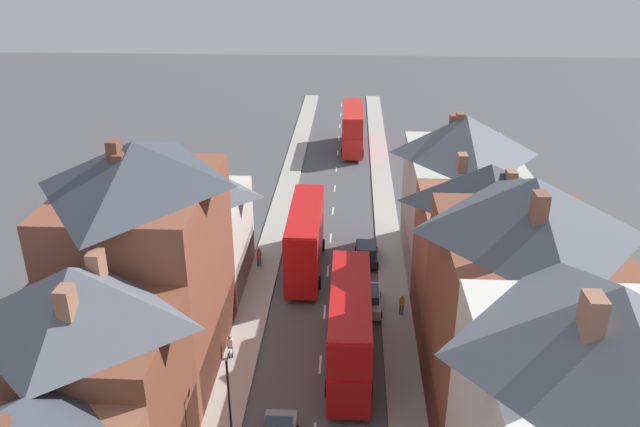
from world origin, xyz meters
TOP-DOWN VIEW (x-y plane):
  - pavement_left at (-5.10, 38.00)m, footprint 2.20×104.00m
  - pavement_right at (5.10, 38.00)m, footprint 2.20×104.00m
  - centre_line_dashes at (0.00, 36.00)m, footprint 0.14×97.80m
  - terrace_row_left at (-10.19, 9.31)m, footprint 8.00×45.55m
  - terrace_row_right at (10.19, 12.20)m, footprint 8.00×50.43m
  - double_decker_bus_lead at (-1.81, 30.27)m, footprint 2.74×10.80m
  - double_decker_bus_mid_street at (1.79, 61.45)m, footprint 2.74×10.80m
  - double_decker_bus_far_approaching at (1.79, 18.18)m, footprint 2.74×10.80m
  - car_parked_left_a at (3.10, 24.57)m, footprint 1.90×4.04m
  - car_parked_right_a at (3.10, 31.84)m, footprint 1.90×4.16m
  - pedestrian_mid_left at (-5.69, 18.27)m, footprint 0.36×0.22m
  - pedestrian_mid_right at (5.42, 23.79)m, footprint 0.36×0.22m
  - pedestrian_far_left at (-5.57, 30.27)m, footprint 0.36×0.22m
  - street_lamp at (-4.25, 11.08)m, footprint 0.20×1.12m

SIDE VIEW (x-z plane):
  - centre_line_dashes at x=0.00m, z-range 0.00..0.01m
  - pavement_left at x=-5.10m, z-range 0.00..0.14m
  - pavement_right at x=5.10m, z-range 0.00..0.14m
  - car_parked_right_a at x=3.10m, z-range 0.01..1.59m
  - car_parked_left_a at x=3.10m, z-range 0.01..1.64m
  - pedestrian_mid_left at x=-5.69m, z-range 0.23..1.84m
  - pedestrian_mid_right at x=5.42m, z-range 0.23..1.84m
  - pedestrian_far_left at x=-5.57m, z-range 0.23..1.84m
  - double_decker_bus_lead at x=-1.81m, z-range 0.17..5.47m
  - double_decker_bus_mid_street at x=1.79m, z-range 0.17..5.47m
  - double_decker_bus_far_approaching at x=1.79m, z-range 0.17..5.47m
  - street_lamp at x=-4.25m, z-range 0.49..5.99m
  - terrace_row_left at x=-10.19m, z-range -1.40..13.25m
  - terrace_row_right at x=10.19m, z-range -0.81..13.95m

